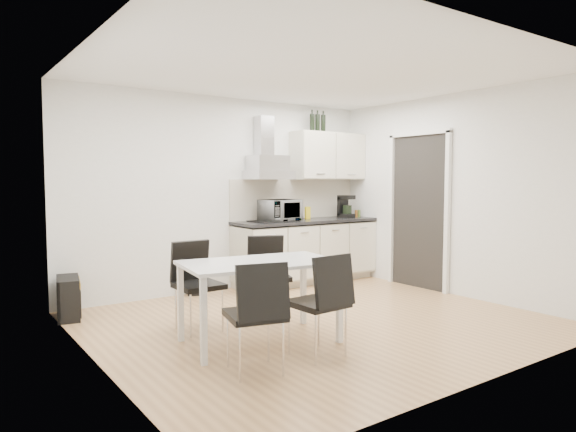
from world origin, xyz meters
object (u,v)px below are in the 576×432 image
at_px(kitchenette, 307,225).
at_px(dining_table, 260,270).
at_px(chair_far_left, 199,287).
at_px(floor_speaker, 195,282).
at_px(chair_near_left, 255,316).
at_px(chair_far_right, 269,278).
at_px(chair_near_right, 317,304).
at_px(guitar_amp, 68,298).

height_order(kitchenette, dining_table, kitchenette).
bearing_deg(dining_table, chair_far_left, 123.67).
relative_size(kitchenette, floor_speaker, 7.38).
relative_size(chair_near_left, floor_speaker, 2.58).
xyz_separation_m(chair_near_left, floor_speaker, (0.79, 2.75, -0.27)).
xyz_separation_m(kitchenette, chair_near_left, (-2.48, -2.58, -0.39)).
bearing_deg(chair_far_right, floor_speaker, -62.41).
distance_m(kitchenette, floor_speaker, 1.83).
xyz_separation_m(kitchenette, chair_near_right, (-1.86, -2.57, -0.39)).
distance_m(dining_table, floor_speaker, 2.22).
distance_m(guitar_amp, floor_speaker, 1.63).
bearing_deg(chair_far_left, chair_far_right, 178.00).
distance_m(chair_near_right, guitar_amp, 2.89).
xyz_separation_m(kitchenette, chair_far_left, (-2.36, -1.33, -0.39)).
relative_size(dining_table, guitar_amp, 2.64).
bearing_deg(chair_far_left, dining_table, 114.65).
xyz_separation_m(chair_near_right, floor_speaker, (0.16, 2.74, -0.27)).
height_order(chair_near_left, guitar_amp, chair_near_left).
relative_size(chair_far_left, floor_speaker, 2.58).
xyz_separation_m(chair_far_right, guitar_amp, (-1.76, 1.26, -0.22)).
bearing_deg(chair_near_right, chair_far_right, 72.53).
relative_size(chair_near_left, chair_near_right, 1.00).
bearing_deg(chair_near_right, floor_speaker, 83.51).
height_order(chair_far_right, floor_speaker, chair_far_right).
relative_size(guitar_amp, floor_speaker, 1.66).
bearing_deg(dining_table, guitar_amp, 132.03).
height_order(chair_near_right, floor_speaker, chair_near_right).
bearing_deg(chair_near_right, dining_table, 105.01).
bearing_deg(dining_table, chair_near_left, -116.68).
distance_m(chair_far_left, guitar_amp, 1.58).
relative_size(chair_near_right, guitar_amp, 1.56).
relative_size(chair_far_right, chair_near_right, 1.00).
bearing_deg(chair_far_left, kitchenette, -151.26).
bearing_deg(chair_near_right, guitar_amp, 117.10).
distance_m(chair_far_left, chair_near_right, 1.34).
relative_size(dining_table, chair_near_right, 1.69).
xyz_separation_m(dining_table, chair_near_right, (0.20, -0.60, -0.23)).
bearing_deg(chair_near_left, chair_near_right, 15.07).
distance_m(chair_far_right, floor_speaker, 1.54).
bearing_deg(guitar_amp, dining_table, -45.17).
bearing_deg(chair_near_left, chair_far_right, 66.69).
height_order(dining_table, guitar_amp, dining_table).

